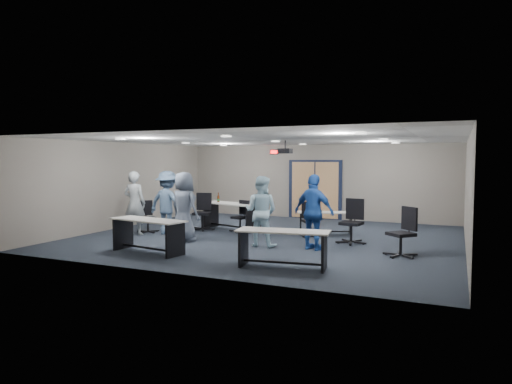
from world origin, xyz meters
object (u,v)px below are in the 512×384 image
at_px(chair_loose_left, 148,217).
at_px(person_gray, 135,203).
at_px(table_back_right, 326,219).
at_px(person_back, 167,203).
at_px(table_front_left, 148,230).
at_px(chair_back_b, 240,216).
at_px(person_plaid, 184,207).
at_px(person_lightblue, 261,211).
at_px(table_front_right, 283,242).
at_px(chair_back_c, 311,220).
at_px(chair_back_a, 202,212).
at_px(table_back_left, 231,211).
at_px(person_navy, 314,212).
at_px(chair_back_d, 351,221).
at_px(chair_loose_right, 401,232).

bearing_deg(chair_loose_left, person_gray, -154.52).
bearing_deg(table_back_right, person_back, -175.05).
distance_m(table_front_left, chair_back_b, 3.68).
bearing_deg(table_front_left, person_plaid, 102.00).
bearing_deg(person_lightblue, table_front_right, 124.13).
bearing_deg(person_gray, chair_back_c, -166.36).
xyz_separation_m(chair_loose_left, person_gray, (-0.10, -0.46, 0.44)).
bearing_deg(person_back, person_gray, 31.61).
bearing_deg(person_plaid, chair_loose_left, -8.97).
xyz_separation_m(chair_back_a, person_gray, (-1.34, -1.51, 0.35)).
relative_size(table_front_right, person_gray, 1.05).
distance_m(table_back_right, person_plaid, 4.09).
bearing_deg(chair_loose_left, chair_back_b, -25.37).
xyz_separation_m(table_back_right, chair_loose_left, (-4.90, -1.83, 0.02)).
relative_size(table_back_left, person_navy, 1.18).
bearing_deg(chair_back_d, table_front_left, -134.33).
bearing_deg(person_gray, person_lightblue, 171.59).
bearing_deg(person_back, table_back_left, -129.06).
xyz_separation_m(person_plaid, person_back, (-1.05, 0.75, 0.00)).
xyz_separation_m(table_front_right, person_plaid, (-3.46, 1.77, 0.40)).
distance_m(chair_loose_right, person_gray, 7.34).
relative_size(table_front_left, chair_back_b, 2.13).
distance_m(table_front_right, person_back, 5.18).
height_order(chair_back_c, person_lightblue, person_lightblue).
height_order(person_plaid, person_lightblue, person_plaid).
bearing_deg(chair_back_c, table_back_left, 140.59).
relative_size(table_front_right, person_navy, 1.06).
bearing_deg(person_plaid, chair_back_c, -131.19).
bearing_deg(person_plaid, table_front_left, 106.82).
xyz_separation_m(table_back_right, person_gray, (-5.00, -2.29, 0.47)).
relative_size(table_back_right, person_navy, 0.94).
xyz_separation_m(table_back_right, person_back, (-4.19, -1.82, 0.47)).
relative_size(chair_back_a, chair_loose_right, 1.02).
height_order(chair_back_a, person_plaid, person_plaid).
xyz_separation_m(table_front_right, table_back_left, (-3.22, 4.03, 0.06)).
bearing_deg(person_gray, person_navy, 173.25).
height_order(chair_loose_left, person_navy, person_navy).
height_order(person_lightblue, person_back, person_back).
distance_m(chair_loose_right, person_lightblue, 3.34).
distance_m(table_front_left, chair_loose_right, 5.73).
bearing_deg(person_lightblue, chair_loose_right, -177.98).
distance_m(table_front_left, person_navy, 3.92).
bearing_deg(chair_loose_right, person_back, -141.71).
distance_m(table_back_left, table_back_right, 2.93).
xyz_separation_m(table_front_right, person_gray, (-5.31, 2.05, 0.40)).
bearing_deg(chair_loose_left, table_back_right, -31.88).
distance_m(table_back_right, chair_back_b, 2.53).
height_order(chair_back_d, person_navy, person_navy).
xyz_separation_m(table_front_left, person_gray, (-1.93, 1.93, 0.38)).
relative_size(chair_back_b, person_navy, 0.52).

